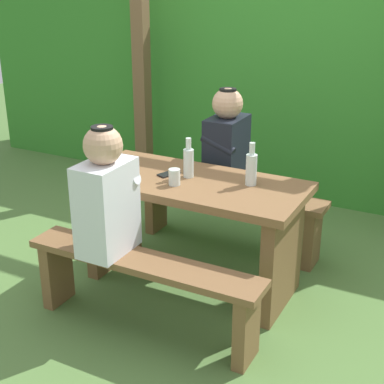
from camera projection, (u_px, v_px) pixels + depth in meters
name	position (u px, v px, depth m)	size (l,w,h in m)	color
ground_plane	(192.00, 282.00, 3.76)	(12.00, 12.00, 0.00)	#51773A
hedge_backdrop	(295.00, 94.00, 5.06)	(6.40, 0.62, 1.74)	#34832A
pergola_post_left	(141.00, 61.00, 4.99)	(0.12, 0.12, 2.29)	brown
picnic_table	(192.00, 214.00, 3.57)	(1.40, 0.64, 0.72)	brown
bench_near	(143.00, 280.00, 3.16)	(1.40, 0.24, 0.45)	brown
bench_far	(229.00, 206.00, 4.12)	(1.40, 0.24, 0.45)	brown
person_white_shirt	(106.00, 195.00, 3.08)	(0.25, 0.35, 0.72)	silver
person_black_coat	(226.00, 144.00, 3.96)	(0.25, 0.35, 0.72)	black
drinking_glass	(174.00, 177.00, 3.39)	(0.07, 0.07, 0.10)	silver
bottle_left	(251.00, 168.00, 3.38)	(0.07, 0.07, 0.26)	silver
bottle_right	(189.00, 161.00, 3.50)	(0.06, 0.06, 0.25)	silver
cell_phone	(169.00, 174.00, 3.58)	(0.07, 0.14, 0.01)	black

